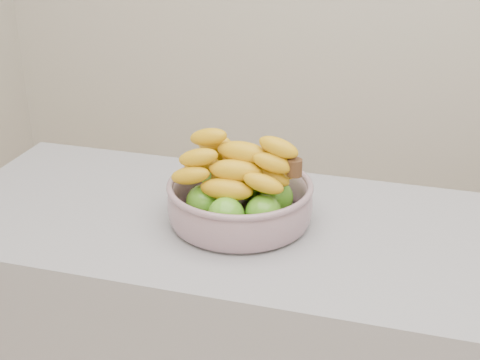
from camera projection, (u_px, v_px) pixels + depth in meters
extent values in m
cylinder|color=#A3ACC4|center=(240.00, 218.00, 1.49)|extent=(0.27, 0.27, 0.01)
torus|color=#A3ACC4|center=(240.00, 185.00, 1.45)|extent=(0.32, 0.32, 0.01)
sphere|color=#468316|center=(226.00, 215.00, 1.40)|extent=(0.08, 0.08, 0.08)
sphere|color=#468316|center=(263.00, 213.00, 1.41)|extent=(0.08, 0.08, 0.08)
sphere|color=#468316|center=(276.00, 197.00, 1.48)|extent=(0.08, 0.08, 0.08)
sphere|color=#468316|center=(253.00, 185.00, 1.54)|extent=(0.08, 0.08, 0.08)
sphere|color=#468316|center=(218.00, 188.00, 1.52)|extent=(0.08, 0.08, 0.08)
sphere|color=#468316|center=(204.00, 202.00, 1.46)|extent=(0.08, 0.08, 0.08)
ellipsoid|color=yellow|center=(226.00, 189.00, 1.41)|extent=(0.20, 0.05, 0.05)
ellipsoid|color=yellow|center=(235.00, 180.00, 1.45)|extent=(0.21, 0.07, 0.05)
ellipsoid|color=yellow|center=(244.00, 171.00, 1.50)|extent=(0.21, 0.09, 0.05)
ellipsoid|color=yellow|center=(235.00, 170.00, 1.41)|extent=(0.21, 0.07, 0.05)
ellipsoid|color=yellow|center=(245.00, 161.00, 1.46)|extent=(0.21, 0.10, 0.05)
ellipsoid|color=yellow|center=(243.00, 152.00, 1.42)|extent=(0.21, 0.07, 0.05)
cylinder|color=#462B16|center=(295.00, 168.00, 1.39)|extent=(0.03, 0.03, 0.04)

